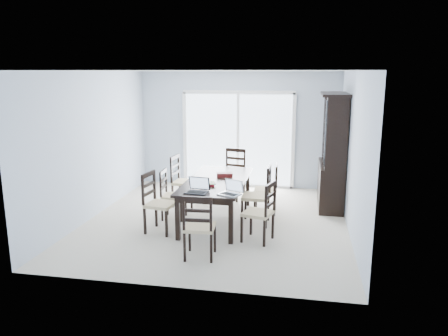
{
  "coord_description": "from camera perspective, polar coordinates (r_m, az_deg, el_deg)",
  "views": [
    {
      "loc": [
        1.45,
        -7.22,
        2.58
      ],
      "look_at": [
        0.13,
        0.0,
        0.96
      ],
      "focal_mm": 35.0,
      "sensor_mm": 36.0,
      "label": 1
    }
  ],
  "objects": [
    {
      "name": "chair_end_far",
      "position": [
        9.06,
        1.26,
        -0.02
      ],
      "size": [
        0.54,
        0.55,
        1.19
      ],
      "rotation": [
        0.0,
        0.0,
        2.91
      ],
      "color": "black",
      "rests_on": "floor"
    },
    {
      "name": "chair_left_near",
      "position": [
        7.22,
        -9.0,
        -3.6
      ],
      "size": [
        0.5,
        0.49,
        1.14
      ],
      "rotation": [
        0.0,
        0.0,
        -1.73
      ],
      "color": "black",
      "rests_on": "floor"
    },
    {
      "name": "wall_left",
      "position": [
        8.21,
        -16.59,
        2.94
      ],
      "size": [
        0.02,
        5.0,
        2.6
      ],
      "primitive_type": "cube",
      "color": "#ADBCCF",
      "rests_on": "floor"
    },
    {
      "name": "laptop_dark",
      "position": [
        6.75,
        -3.63,
        -2.82
      ],
      "size": [
        0.36,
        0.27,
        0.23
      ],
      "rotation": [
        0.0,
        0.0,
        -0.1
      ],
      "color": "black",
      "rests_on": "dining_table"
    },
    {
      "name": "game_box",
      "position": [
        7.78,
        0.09,
        -0.9
      ],
      "size": [
        0.31,
        0.2,
        0.07
      ],
      "primitive_type": "cube",
      "rotation": [
        0.0,
        0.0,
        0.23
      ],
      "color": "#501310",
      "rests_on": "dining_table"
    },
    {
      "name": "china_hutch",
      "position": [
        8.62,
        14.03,
        1.98
      ],
      "size": [
        0.5,
        1.38,
        2.2
      ],
      "color": "black",
      "rests_on": "floor"
    },
    {
      "name": "chair_left_far",
      "position": [
        8.58,
        -5.69,
        -0.92
      ],
      "size": [
        0.48,
        0.47,
        1.15
      ],
      "rotation": [
        0.0,
        0.0,
        -1.66
      ],
      "color": "black",
      "rests_on": "floor"
    },
    {
      "name": "chair_right_mid",
      "position": [
        7.48,
        4.96,
        -2.7
      ],
      "size": [
        0.47,
        0.46,
        1.2
      ],
      "rotation": [
        0.0,
        0.0,
        1.56
      ],
      "color": "black",
      "rests_on": "floor"
    },
    {
      "name": "laptop_silver",
      "position": [
        6.64,
        0.71,
        -3.09
      ],
      "size": [
        0.39,
        0.34,
        0.22
      ],
      "rotation": [
        0.0,
        0.0,
        -0.42
      ],
      "color": "silver",
      "rests_on": "dining_table"
    },
    {
      "name": "chair_right_near",
      "position": [
        6.72,
        5.19,
        -4.93
      ],
      "size": [
        0.52,
        0.51,
        1.1
      ],
      "rotation": [
        0.0,
        0.0,
        1.29
      ],
      "color": "black",
      "rests_on": "floor"
    },
    {
      "name": "back_wall",
      "position": [
        9.91,
        1.87,
        5.0
      ],
      "size": [
        4.5,
        0.02,
        2.6
      ],
      "primitive_type": "cube",
      "color": "#ADBCCF",
      "rests_on": "floor"
    },
    {
      "name": "floor",
      "position": [
        7.8,
        -0.94,
        -6.89
      ],
      "size": [
        5.0,
        5.0,
        0.0
      ],
      "primitive_type": "plane",
      "color": "beige",
      "rests_on": "ground"
    },
    {
      "name": "dining_table",
      "position": [
        7.6,
        -0.96,
        -2.09
      ],
      "size": [
        1.0,
        2.2,
        0.75
      ],
      "color": "black",
      "rests_on": "floor"
    },
    {
      "name": "ceiling",
      "position": [
        7.36,
        -1.02,
        12.58
      ],
      "size": [
        5.0,
        5.0,
        0.0
      ],
      "primitive_type": "plane",
      "rotation": [
        3.14,
        0.0,
        0.0
      ],
      "color": "white",
      "rests_on": "back_wall"
    },
    {
      "name": "wall_right",
      "position": [
        7.37,
        16.44,
        1.92
      ],
      "size": [
        0.02,
        5.0,
        2.6
      ],
      "primitive_type": "cube",
      "color": "#ADBCCF",
      "rests_on": "floor"
    },
    {
      "name": "railing",
      "position": [
        11.98,
        3.27,
        2.66
      ],
      "size": [
        4.5,
        0.06,
        1.1
      ],
      "primitive_type": "cube",
      "color": "#99999E",
      "rests_on": "balcony"
    },
    {
      "name": "hot_tub",
      "position": [
        11.04,
        -0.77,
        1.43
      ],
      "size": [
        1.86,
        1.67,
        0.94
      ],
      "rotation": [
        0.0,
        0.0,
        0.02
      ],
      "color": "brown",
      "rests_on": "balcony"
    },
    {
      "name": "book_stack",
      "position": [
        7.2,
        -2.23,
        -2.12
      ],
      "size": [
        0.32,
        0.28,
        0.04
      ],
      "rotation": [
        0.0,
        0.0,
        0.26
      ],
      "color": "maroon",
      "rests_on": "dining_table"
    },
    {
      "name": "cell_phone",
      "position": [
        6.73,
        -2.88,
        -3.31
      ],
      "size": [
        0.12,
        0.09,
        0.01
      ],
      "primitive_type": "cube",
      "rotation": [
        0.0,
        0.0,
        -0.35
      ],
      "color": "black",
      "rests_on": "dining_table"
    },
    {
      "name": "chair_left_mid",
      "position": [
        7.84,
        -7.2,
        -2.74
      ],
      "size": [
        0.41,
        0.4,
        1.02
      ],
      "rotation": [
        0.0,
        0.0,
        -1.54
      ],
      "color": "black",
      "rests_on": "floor"
    },
    {
      "name": "balcony",
      "position": [
        11.13,
        2.59,
        -1.25
      ],
      "size": [
        4.5,
        2.0,
        0.1
      ],
      "primitive_type": "cube",
      "color": "gray",
      "rests_on": "ground"
    },
    {
      "name": "chair_right_far",
      "position": [
        8.1,
        6.09,
        -2.03
      ],
      "size": [
        0.42,
        0.41,
        1.07
      ],
      "rotation": [
        0.0,
        0.0,
        1.6
      ],
      "color": "black",
      "rests_on": "floor"
    },
    {
      "name": "sliding_door",
      "position": [
        9.91,
        1.84,
        3.77
      ],
      "size": [
        2.52,
        0.05,
        2.18
      ],
      "color": "silver",
      "rests_on": "floor"
    },
    {
      "name": "chair_end_near",
      "position": [
        6.07,
        -3.32,
        -6.83
      ],
      "size": [
        0.44,
        0.45,
        1.1
      ],
      "rotation": [
        0.0,
        0.0,
        0.07
      ],
      "color": "black",
      "rests_on": "floor"
    }
  ]
}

